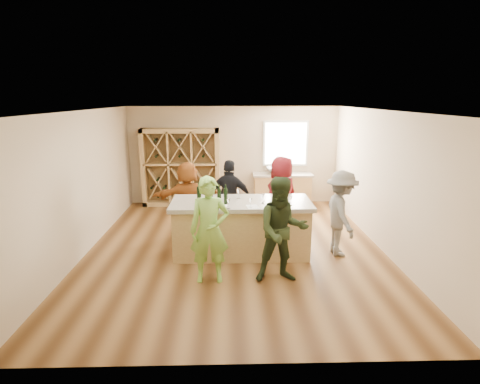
{
  "coord_description": "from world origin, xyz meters",
  "views": [
    {
      "loc": [
        -0.1,
        -7.26,
        3.05
      ],
      "look_at": [
        0.1,
        0.2,
        1.15
      ],
      "focal_mm": 28.0,
      "sensor_mm": 36.0,
      "label": 1
    }
  ],
  "objects_px": {
    "wine_bottle_b": "(207,198)",
    "wine_bottle_e": "(226,196)",
    "person_server": "(341,213)",
    "wine_bottle_a": "(199,195)",
    "person_far_right": "(281,196)",
    "person_near_right": "(282,230)",
    "wine_bottle_d": "(219,197)",
    "sink": "(276,170)",
    "person_far_left": "(188,198)",
    "wine_rack": "(181,167)",
    "tasting_counter_base": "(241,229)",
    "person_near_left": "(210,230)",
    "person_far_mid": "(230,199)",
    "wine_bottle_c": "(211,195)"
  },
  "relations": [
    {
      "from": "person_near_left",
      "to": "person_far_left",
      "type": "distance_m",
      "value": 2.37
    },
    {
      "from": "person_near_left",
      "to": "person_far_left",
      "type": "bearing_deg",
      "value": 102.5
    },
    {
      "from": "wine_bottle_a",
      "to": "person_far_right",
      "type": "distance_m",
      "value": 2.14
    },
    {
      "from": "wine_bottle_c",
      "to": "wine_bottle_d",
      "type": "xyz_separation_m",
      "value": [
        0.16,
        -0.16,
        0.0
      ]
    },
    {
      "from": "wine_bottle_a",
      "to": "person_far_right",
      "type": "bearing_deg",
      "value": 34.7
    },
    {
      "from": "wine_bottle_b",
      "to": "wine_bottle_e",
      "type": "distance_m",
      "value": 0.36
    },
    {
      "from": "sink",
      "to": "wine_bottle_a",
      "type": "height_order",
      "value": "wine_bottle_a"
    },
    {
      "from": "person_near_right",
      "to": "person_server",
      "type": "distance_m",
      "value": 1.68
    },
    {
      "from": "person_near_right",
      "to": "wine_bottle_b",
      "type": "bearing_deg",
      "value": 141.21
    },
    {
      "from": "wine_bottle_c",
      "to": "person_near_right",
      "type": "height_order",
      "value": "person_near_right"
    },
    {
      "from": "wine_bottle_b",
      "to": "person_near_right",
      "type": "height_order",
      "value": "person_near_right"
    },
    {
      "from": "wine_rack",
      "to": "sink",
      "type": "distance_m",
      "value": 2.7
    },
    {
      "from": "wine_rack",
      "to": "wine_bottle_b",
      "type": "bearing_deg",
      "value": -75.74
    },
    {
      "from": "person_server",
      "to": "person_far_right",
      "type": "relative_size",
      "value": 0.94
    },
    {
      "from": "person_near_right",
      "to": "person_server",
      "type": "xyz_separation_m",
      "value": [
        1.3,
        1.07,
        -0.06
      ]
    },
    {
      "from": "tasting_counter_base",
      "to": "wine_bottle_e",
      "type": "height_order",
      "value": "wine_bottle_e"
    },
    {
      "from": "wine_bottle_d",
      "to": "person_far_right",
      "type": "height_order",
      "value": "person_far_right"
    },
    {
      "from": "person_near_left",
      "to": "person_far_left",
      "type": "height_order",
      "value": "person_near_left"
    },
    {
      "from": "wine_bottle_c",
      "to": "person_far_right",
      "type": "distance_m",
      "value": 1.91
    },
    {
      "from": "tasting_counter_base",
      "to": "person_near_right",
      "type": "bearing_deg",
      "value": -61.1
    },
    {
      "from": "person_far_left",
      "to": "wine_bottle_b",
      "type": "bearing_deg",
      "value": 100.09
    },
    {
      "from": "wine_bottle_c",
      "to": "person_near_right",
      "type": "relative_size",
      "value": 0.17
    },
    {
      "from": "person_server",
      "to": "tasting_counter_base",
      "type": "bearing_deg",
      "value": 84.6
    },
    {
      "from": "wine_bottle_a",
      "to": "person_far_right",
      "type": "height_order",
      "value": "person_far_right"
    },
    {
      "from": "sink",
      "to": "wine_bottle_d",
      "type": "height_order",
      "value": "wine_bottle_d"
    },
    {
      "from": "wine_bottle_d",
      "to": "person_far_mid",
      "type": "distance_m",
      "value": 1.31
    },
    {
      "from": "person_near_right",
      "to": "person_far_right",
      "type": "height_order",
      "value": "person_near_right"
    },
    {
      "from": "sink",
      "to": "person_near_right",
      "type": "distance_m",
      "value": 4.65
    },
    {
      "from": "wine_rack",
      "to": "person_near_right",
      "type": "height_order",
      "value": "wine_rack"
    },
    {
      "from": "person_near_right",
      "to": "person_far_mid",
      "type": "bearing_deg",
      "value": 108.02
    },
    {
      "from": "tasting_counter_base",
      "to": "person_far_left",
      "type": "height_order",
      "value": "person_far_left"
    },
    {
      "from": "sink",
      "to": "person_far_left",
      "type": "xyz_separation_m",
      "value": [
        -2.25,
        -2.31,
        -0.17
      ]
    },
    {
      "from": "wine_bottle_a",
      "to": "person_server",
      "type": "height_order",
      "value": "person_server"
    },
    {
      "from": "wine_bottle_a",
      "to": "person_near_right",
      "type": "distance_m",
      "value": 1.8
    },
    {
      "from": "wine_rack",
      "to": "wine_bottle_a",
      "type": "xyz_separation_m",
      "value": [
        0.81,
        -3.68,
        0.15
      ]
    },
    {
      "from": "wine_bottle_a",
      "to": "wine_bottle_d",
      "type": "height_order",
      "value": "wine_bottle_a"
    },
    {
      "from": "wine_bottle_a",
      "to": "wine_bottle_d",
      "type": "distance_m",
      "value": 0.39
    },
    {
      "from": "wine_bottle_b",
      "to": "wine_bottle_e",
      "type": "bearing_deg",
      "value": 16.19
    },
    {
      "from": "sink",
      "to": "person_far_mid",
      "type": "distance_m",
      "value": 2.79
    },
    {
      "from": "wine_rack",
      "to": "person_near_right",
      "type": "xyz_separation_m",
      "value": [
        2.26,
        -4.7,
        -0.2
      ]
    },
    {
      "from": "wine_bottle_d",
      "to": "person_near_right",
      "type": "distance_m",
      "value": 1.45
    },
    {
      "from": "sink",
      "to": "person_near_right",
      "type": "bearing_deg",
      "value": -95.45
    },
    {
      "from": "wine_bottle_b",
      "to": "person_server",
      "type": "relative_size",
      "value": 0.17
    },
    {
      "from": "wine_bottle_a",
      "to": "wine_bottle_e",
      "type": "xyz_separation_m",
      "value": [
        0.5,
        -0.0,
        -0.02
      ]
    },
    {
      "from": "wine_bottle_a",
      "to": "wine_bottle_b",
      "type": "relative_size",
      "value": 1.13
    },
    {
      "from": "person_far_mid",
      "to": "person_far_left",
      "type": "bearing_deg",
      "value": 5.67
    },
    {
      "from": "person_server",
      "to": "wine_bottle_e",
      "type": "bearing_deg",
      "value": 89.14
    },
    {
      "from": "person_near_right",
      "to": "person_far_right",
      "type": "xyz_separation_m",
      "value": [
        0.28,
        2.21,
        -0.01
      ]
    },
    {
      "from": "tasting_counter_base",
      "to": "wine_rack",
      "type": "bearing_deg",
      "value": 114.58
    },
    {
      "from": "wine_bottle_b",
      "to": "person_far_right",
      "type": "height_order",
      "value": "person_far_right"
    }
  ]
}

